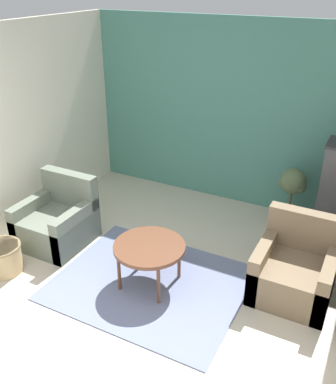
# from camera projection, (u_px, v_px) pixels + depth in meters

# --- Properties ---
(ground_plane) EXTENTS (20.00, 20.00, 0.00)m
(ground_plane) POSITION_uv_depth(u_px,v_px,m) (72.00, 369.00, 3.53)
(ground_plane) COLOR beige
(ground_plane) RESTS_ON ground
(wall_back_accent) EXTENTS (4.04, 0.06, 2.47)m
(wall_back_accent) POSITION_uv_depth(u_px,v_px,m) (228.00, 114.00, 5.70)
(wall_back_accent) COLOR #4C897A
(wall_back_accent) RESTS_ON ground_plane
(wall_left) EXTENTS (0.06, 3.44, 2.47)m
(wall_left) POSITION_uv_depth(u_px,v_px,m) (21.00, 130.00, 5.14)
(wall_left) COLOR silver
(wall_left) RESTS_ON ground_plane
(area_rug) EXTENTS (1.93, 1.57, 0.01)m
(area_rug) POSITION_uv_depth(u_px,v_px,m) (150.00, 283.00, 4.50)
(area_rug) COLOR slate
(area_rug) RESTS_ON ground_plane
(coffee_table) EXTENTS (0.73, 0.73, 0.48)m
(coffee_table) POSITION_uv_depth(u_px,v_px,m) (149.00, 249.00, 4.30)
(coffee_table) COLOR brown
(coffee_table) RESTS_ON ground_plane
(armchair_left) EXTENTS (0.75, 0.77, 0.80)m
(armchair_left) POSITION_uv_depth(u_px,v_px,m) (58.00, 222.00, 5.11)
(armchair_left) COLOR slate
(armchair_left) RESTS_ON ground_plane
(armchair_right) EXTENTS (0.75, 0.77, 0.80)m
(armchair_right) POSITION_uv_depth(u_px,v_px,m) (295.00, 271.00, 4.27)
(armchair_right) COLOR #7A664C
(armchair_right) RESTS_ON ground_plane
(potted_plant) EXTENTS (0.36, 0.33, 0.78)m
(potted_plant) POSITION_uv_depth(u_px,v_px,m) (292.00, 189.00, 5.34)
(potted_plant) COLOR beige
(potted_plant) RESTS_ON ground_plane
(wicker_basket) EXTENTS (0.41, 0.41, 0.32)m
(wicker_basket) POSITION_uv_depth(u_px,v_px,m) (3.00, 257.00, 4.62)
(wicker_basket) COLOR tan
(wicker_basket) RESTS_ON ground_plane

